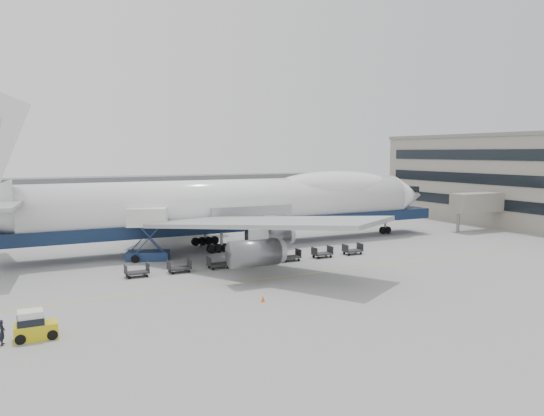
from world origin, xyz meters
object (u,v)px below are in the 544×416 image
airliner (239,204)px  baggage_tug (34,326)px  ground_worker (2,332)px  catering_truck (147,231)px

airliner → baggage_tug: size_ratio=24.80×
airliner → baggage_tug: 37.23m
baggage_tug → ground_worker: baggage_tug is taller
airliner → ground_worker: airliner is taller
airliner → catering_truck: size_ratio=11.07×
baggage_tug → airliner: bearing=45.1°
catering_truck → baggage_tug: (-13.16, -22.64, -2.56)m
catering_truck → ground_worker: catering_truck is taller
ground_worker → airliner: bearing=-36.7°
catering_truck → baggage_tug: size_ratio=2.24×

